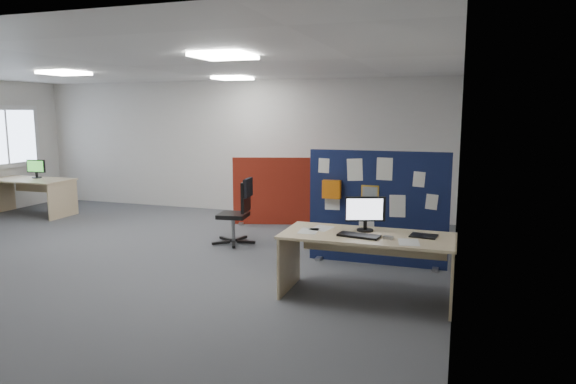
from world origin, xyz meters
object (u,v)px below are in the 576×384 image
(main_desk, at_px, (368,248))
(second_desk, at_px, (31,187))
(monitor_main, at_px, (365,212))
(red_divider, at_px, (278,192))
(office_chair, at_px, (239,208))
(monitor_second, at_px, (36,168))
(navy_divider, at_px, (376,208))

(main_desk, bearing_deg, second_desk, 160.88)
(monitor_main, height_order, red_divider, red_divider)
(monitor_main, distance_m, second_desk, 7.60)
(office_chair, bearing_deg, red_divider, 79.95)
(main_desk, height_order, monitor_second, monitor_second)
(navy_divider, relative_size, office_chair, 1.83)
(main_desk, xyz_separation_m, red_divider, (-2.23, 3.24, 0.04))
(monitor_main, relative_size, office_chair, 0.42)
(monitor_main, bearing_deg, monitor_second, 141.57)
(monitor_main, bearing_deg, main_desk, -83.59)
(second_desk, relative_size, office_chair, 1.65)
(main_desk, distance_m, second_desk, 7.68)
(navy_divider, bearing_deg, second_desk, 170.38)
(second_desk, height_order, monitor_second, monitor_second)
(office_chair, bearing_deg, monitor_second, 161.65)
(navy_divider, bearing_deg, red_divider, 137.39)
(second_desk, bearing_deg, monitor_second, 82.44)
(navy_divider, distance_m, main_desk, 1.33)
(monitor_second, bearing_deg, monitor_main, -24.82)
(navy_divider, height_order, main_desk, navy_divider)
(main_desk, relative_size, red_divider, 1.17)
(monitor_second, bearing_deg, second_desk, -102.88)
(second_desk, bearing_deg, red_divider, 8.21)
(navy_divider, xyz_separation_m, red_divider, (-2.10, 1.94, -0.17))
(navy_divider, height_order, red_divider, navy_divider)
(monitor_main, bearing_deg, navy_divider, 74.21)
(second_desk, xyz_separation_m, monitor_second, (0.02, 0.15, 0.38))
(navy_divider, bearing_deg, monitor_second, 169.22)
(monitor_second, bearing_deg, office_chair, -16.51)
(monitor_second, height_order, office_chair, monitor_second)
(monitor_main, xyz_separation_m, monitor_second, (-7.18, 2.54, -0.01))
(navy_divider, xyz_separation_m, monitor_main, (0.07, -1.19, 0.17))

